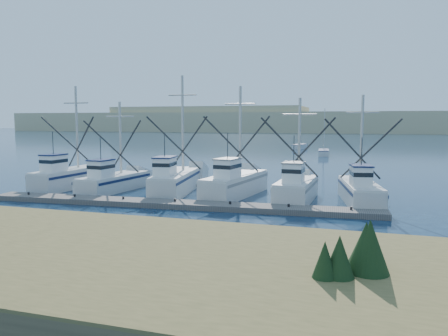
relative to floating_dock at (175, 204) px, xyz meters
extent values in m
plane|color=#0C1D35|center=(5.83, -5.18, -0.19)|extent=(500.00, 500.00, 0.00)
cube|color=#655F5B|center=(0.00, 0.00, 0.00)|extent=(28.75, 3.50, 0.38)
cube|color=tan|center=(5.83, 204.82, 4.81)|extent=(360.00, 60.00, 10.00)
cube|color=silver|center=(-12.62, 5.25, 0.62)|extent=(2.78, 8.11, 1.62)
cube|color=white|center=(-12.62, 3.21, 2.18)|extent=(1.45, 2.02, 1.50)
cylinder|color=#B7B2A8|center=(-12.62, 6.62, 5.22)|extent=(0.22, 0.22, 7.58)
cube|color=silver|center=(-7.90, 4.99, 0.46)|extent=(3.22, 7.68, 1.30)
cube|color=white|center=(-7.90, 3.08, 1.86)|extent=(1.60, 1.96, 1.50)
cylinder|color=#B7B2A8|center=(-7.90, 6.26, 4.32)|extent=(0.22, 0.22, 6.42)
cube|color=silver|center=(-2.33, 5.69, 0.63)|extent=(3.62, 9.12, 1.65)
cube|color=white|center=(-2.33, 3.42, 2.21)|extent=(1.67, 2.34, 1.50)
cylinder|color=#B7B2A8|center=(-2.33, 7.21, 5.60)|extent=(0.22, 0.22, 8.28)
cube|color=silver|center=(2.89, 5.56, 0.63)|extent=(3.61, 8.87, 1.65)
cube|color=white|center=(2.89, 3.36, 2.21)|extent=(1.67, 2.28, 1.50)
cylinder|color=#B7B2A8|center=(2.89, 7.03, 5.08)|extent=(0.22, 0.22, 7.25)
cube|color=silver|center=(7.92, 4.71, 0.58)|extent=(2.62, 7.00, 1.54)
cube|color=white|center=(7.92, 2.94, 2.10)|extent=(1.43, 1.74, 1.50)
cylinder|color=#B7B2A8|center=(7.92, 5.89, 4.49)|extent=(0.22, 0.22, 6.28)
cube|color=silver|center=(12.53, 5.27, 0.53)|extent=(3.44, 8.27, 1.45)
cube|color=white|center=(12.53, 3.21, 2.01)|extent=(1.56, 2.13, 1.50)
cylinder|color=#B7B2A8|center=(12.53, 6.64, 4.54)|extent=(0.22, 0.22, 6.56)
cube|color=silver|center=(6.69, 49.37, 0.26)|extent=(2.07, 6.49, 0.90)
cylinder|color=#B7B2A8|center=(6.69, 49.67, 4.31)|extent=(0.12, 0.12, 7.20)
cube|color=silver|center=(0.49, 65.62, 0.26)|extent=(2.64, 5.86, 0.90)
cylinder|color=#B7B2A8|center=(0.49, 65.92, 4.31)|extent=(0.12, 0.12, 7.20)
camera|label=1|loc=(12.21, -28.09, 5.94)|focal=35.00mm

